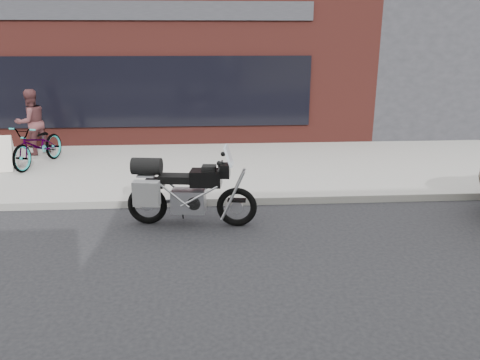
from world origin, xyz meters
name	(u,v)px	position (x,y,z in m)	size (l,w,h in m)	color
ground	(209,325)	(0.00, 0.00, 0.00)	(120.00, 120.00, 0.00)	black
near_sidewalk	(208,164)	(0.00, 7.00, 0.07)	(44.00, 6.00, 0.15)	gray
storefront	(155,63)	(-2.00, 13.98, 2.25)	(14.00, 10.07, 4.50)	#53201B
neighbour_building	(459,43)	(10.00, 14.00, 3.00)	(10.00, 10.00, 6.00)	#27272B
motorcycle	(182,191)	(-0.45, 3.09, 0.63)	(2.30, 0.75, 1.46)	black
bicycle_front	(38,145)	(-4.17, 6.84, 0.66)	(0.68, 1.96, 1.03)	gray
sandwich_sign	(2,153)	(-4.89, 6.42, 0.57)	(0.58, 0.54, 0.84)	silver
cafe_table	(2,153)	(-5.00, 6.67, 0.51)	(0.69, 0.69, 0.39)	black
cafe_patron_left	(31,122)	(-4.71, 8.04, 1.03)	(0.85, 0.66, 1.75)	#572E30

